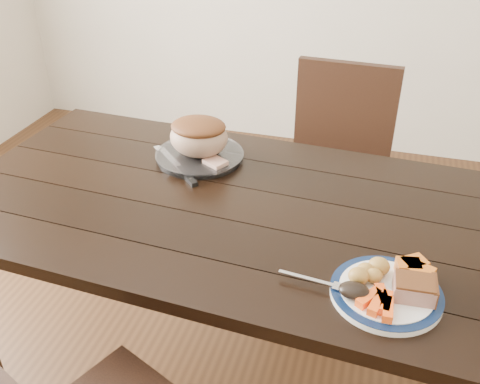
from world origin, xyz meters
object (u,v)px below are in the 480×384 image
(roast_joint, at_px, (199,137))
(chair_far, at_px, (336,164))
(fork, at_px, (320,282))
(carving_knife, at_px, (182,172))
(serving_platter, at_px, (200,157))
(dining_table, at_px, (217,224))
(dinner_plate, at_px, (386,294))
(pork_slice, at_px, (414,289))

(roast_joint, bearing_deg, chair_far, 50.92)
(fork, relative_size, carving_knife, 0.73)
(serving_platter, height_order, fork, fork)
(fork, height_order, carving_knife, fork)
(dining_table, relative_size, chair_far, 1.77)
(carving_knife, bearing_deg, dining_table, 7.46)
(dinner_plate, xyz_separation_m, serving_platter, (-0.65, 0.52, 0.00))
(pork_slice, distance_m, carving_knife, 0.83)
(dining_table, height_order, chair_far, chair_far)
(chair_far, height_order, roast_joint, chair_far)
(dinner_plate, bearing_deg, carving_knife, 148.71)
(serving_platter, bearing_deg, carving_knife, -101.24)
(chair_far, xyz_separation_m, fork, (0.08, -1.05, 0.25))
(dinner_plate, height_order, serving_platter, serving_platter)
(serving_platter, bearing_deg, chair_far, 50.92)
(carving_knife, bearing_deg, chair_far, 98.96)
(serving_platter, relative_size, carving_knife, 1.19)
(chair_far, bearing_deg, dining_table, 72.45)
(dinner_plate, relative_size, pork_slice, 2.86)
(serving_platter, height_order, carving_knife, serving_platter)
(pork_slice, height_order, roast_joint, roast_joint)
(chair_far, distance_m, carving_knife, 0.79)
(dinner_plate, distance_m, fork, 0.15)
(chair_far, bearing_deg, fork, 97.67)
(dining_table, height_order, serving_platter, serving_platter)
(dinner_plate, relative_size, carving_knife, 1.06)
(fork, bearing_deg, dinner_plate, 13.02)
(serving_platter, xyz_separation_m, pork_slice, (0.70, -0.52, 0.03))
(chair_far, height_order, serving_platter, chair_far)
(dinner_plate, distance_m, serving_platter, 0.83)
(dining_table, distance_m, pork_slice, 0.65)
(dining_table, height_order, roast_joint, roast_joint)
(dinner_plate, bearing_deg, pork_slice, -4.76)
(chair_far, bearing_deg, roast_joint, 54.19)
(serving_platter, xyz_separation_m, roast_joint, (-0.00, 0.00, 0.07))
(serving_platter, height_order, pork_slice, pork_slice)
(dinner_plate, xyz_separation_m, pork_slice, (0.06, -0.00, 0.03))
(pork_slice, distance_m, roast_joint, 0.88)
(dining_table, bearing_deg, roast_joint, 120.75)
(pork_slice, bearing_deg, carving_knife, 150.48)
(dining_table, bearing_deg, carving_knife, 143.38)
(dinner_plate, bearing_deg, roast_joint, 141.39)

